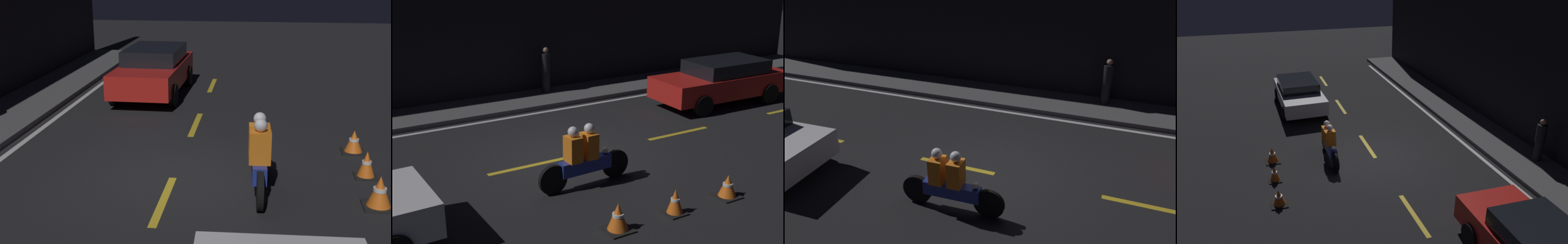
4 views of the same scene
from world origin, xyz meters
The scene contains 9 objects.
ground_plane centered at (0.00, 0.00, 0.00)m, with size 56.00×56.00×0.00m, color black.
raised_curb centered at (0.00, 4.84, 0.07)m, with size 28.00×1.88×0.14m.
building_front centered at (0.00, 5.93, 2.74)m, with size 28.00×0.30×5.48m.
lane_dash_b centered at (-5.50, 0.00, 0.00)m, with size 2.00×0.14×0.01m.
lane_dash_c centered at (-1.00, 0.00, 0.00)m, with size 2.00×0.14×0.01m.
lane_dash_d centered at (3.50, 0.00, 0.00)m, with size 2.00×0.14×0.01m.
lane_solid_kerb centered at (0.00, 3.64, 0.00)m, with size 25.20×0.14×0.01m.
motorcycle centered at (-0.44, -1.57, 0.65)m, with size 2.24×0.39×1.39m.
pedestrian centered at (2.07, 5.25, 0.92)m, with size 0.34×0.34×1.54m.
Camera 3 is at (2.51, -7.36, 5.06)m, focal length 35.00 mm.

